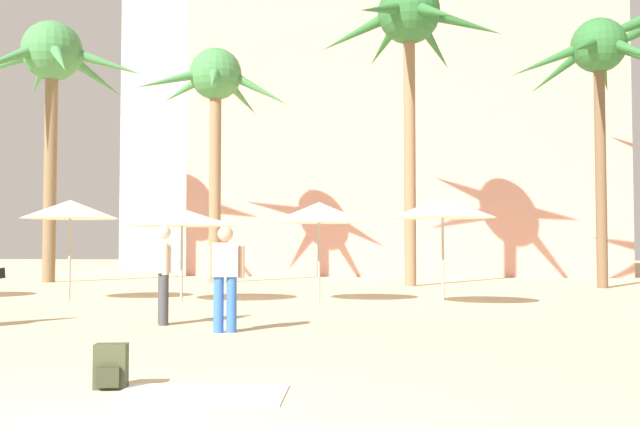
% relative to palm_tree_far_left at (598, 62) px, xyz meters
% --- Properties ---
extents(hotel_pink, '(18.79, 9.90, 15.25)m').
position_rel_palm_tree_far_left_xyz_m(hotel_pink, '(-6.17, 12.15, 0.49)').
color(hotel_pink, '#DB9989').
rests_on(hotel_pink, ground).
extents(hotel_tower_gray, '(15.59, 8.43, 31.30)m').
position_rel_palm_tree_far_left_xyz_m(hotel_tower_gray, '(-13.93, 19.21, 8.52)').
color(hotel_tower_gray, '#A8A8A3').
rests_on(hotel_tower_gray, ground).
extents(palm_tree_far_left, '(5.57, 5.35, 8.55)m').
position_rel_palm_tree_far_left_xyz_m(palm_tree_far_left, '(0.00, 0.00, 0.00)').
color(palm_tree_far_left, brown).
rests_on(palm_tree_far_left, ground).
extents(palm_tree_left, '(6.85, 6.04, 9.56)m').
position_rel_palm_tree_far_left_xyz_m(palm_tree_left, '(-18.95, 1.52, 0.74)').
color(palm_tree_left, brown).
rests_on(palm_tree_left, ground).
extents(palm_tree_right, '(6.35, 5.83, 10.15)m').
position_rel_palm_tree_far_left_xyz_m(palm_tree_right, '(-5.94, 0.51, 1.40)').
color(palm_tree_right, '#896B4C').
rests_on(palm_tree_right, ground).
extents(palm_tree_far_right, '(5.38, 5.53, 8.48)m').
position_rel_palm_tree_far_left_xyz_m(palm_tree_far_right, '(-12.89, 1.84, -0.20)').
color(palm_tree_far_right, '#896B4C').
rests_on(palm_tree_far_right, ground).
extents(cafe_umbrella_1, '(2.31, 2.31, 2.45)m').
position_rel_palm_tree_far_left_xyz_m(cafe_umbrella_1, '(-14.30, -6.59, -4.91)').
color(cafe_umbrella_1, gray).
rests_on(cafe_umbrella_1, ground).
extents(cafe_umbrella_3, '(2.35, 2.35, 2.42)m').
position_rel_palm_tree_far_left_xyz_m(cafe_umbrella_3, '(-5.33, -7.21, -4.95)').
color(cafe_umbrella_3, gray).
rests_on(cafe_umbrella_3, ground).
extents(cafe_umbrella_4, '(2.65, 2.65, 2.21)m').
position_rel_palm_tree_far_left_xyz_m(cafe_umbrella_4, '(-11.42, -6.79, -5.13)').
color(cafe_umbrella_4, gray).
rests_on(cafe_umbrella_4, ground).
extents(cafe_umbrella_5, '(2.32, 2.32, 2.37)m').
position_rel_palm_tree_far_left_xyz_m(cafe_umbrella_5, '(-8.19, -6.41, -5.01)').
color(cafe_umbrella_5, gray).
rests_on(cafe_umbrella_5, ground).
extents(beach_towel, '(1.57, 0.99, 0.01)m').
position_rel_palm_tree_far_left_xyz_m(beach_towel, '(-8.07, -17.04, -7.13)').
color(beach_towel, white).
rests_on(beach_towel, ground).
extents(backpack, '(0.33, 0.28, 0.42)m').
position_rel_palm_tree_far_left_xyz_m(backpack, '(-9.00, -16.84, -6.93)').
color(backpack, '#3C432A').
rests_on(backpack, ground).
extents(person_mid_center, '(0.61, 0.30, 1.65)m').
position_rel_palm_tree_far_left_xyz_m(person_mid_center, '(-8.97, -12.46, -6.23)').
color(person_mid_center, blue).
rests_on(person_mid_center, ground).
extents(person_mid_right, '(0.36, 0.59, 1.69)m').
position_rel_palm_tree_far_left_xyz_m(person_mid_right, '(-10.28, -11.52, -6.21)').
color(person_mid_right, '#3D3D42').
rests_on(person_mid_right, ground).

